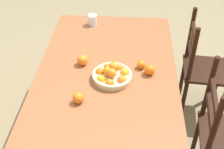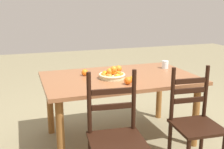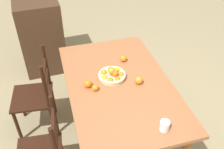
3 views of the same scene
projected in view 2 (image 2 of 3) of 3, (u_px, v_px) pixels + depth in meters
name	position (u px, v px, depth m)	size (l,w,h in m)	color
ground_plane	(119.00, 139.00, 3.13)	(12.00, 12.00, 0.00)	#847A59
dining_table	(120.00, 85.00, 2.97)	(1.61, 0.99, 0.73)	brown
chair_near_window	(116.00, 139.00, 2.15)	(0.46, 0.46, 0.97)	black
chair_by_cabinet	(194.00, 124.00, 2.42)	(0.42, 0.42, 0.95)	black
fruit_bowl	(112.00, 75.00, 2.86)	(0.28, 0.28, 0.13)	beige
orange_loose_0	(118.00, 69.00, 3.12)	(0.08, 0.08, 0.08)	orange
orange_loose_1	(132.00, 79.00, 2.72)	(0.06, 0.06, 0.06)	orange
orange_loose_2	(85.00, 72.00, 2.97)	(0.07, 0.07, 0.07)	orange
orange_loose_3	(128.00, 81.00, 2.65)	(0.07, 0.07, 0.07)	orange
drinking_glass	(165.00, 65.00, 3.30)	(0.08, 0.08, 0.09)	silver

